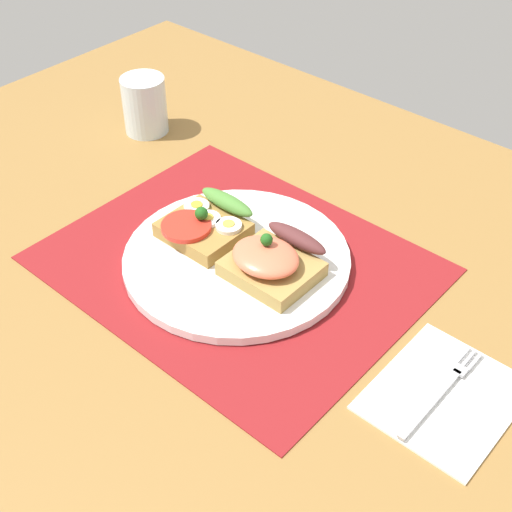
# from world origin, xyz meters

# --- Properties ---
(ground_plane) EXTENTS (1.20, 0.90, 0.03)m
(ground_plane) POSITION_xyz_m (0.00, 0.00, -0.02)
(ground_plane) COLOR olive
(placemat) EXTENTS (0.42, 0.34, 0.00)m
(placemat) POSITION_xyz_m (0.00, 0.00, 0.00)
(placemat) COLOR maroon
(placemat) RESTS_ON ground_plane
(plate) EXTENTS (0.27, 0.27, 0.01)m
(plate) POSITION_xyz_m (0.00, 0.00, 0.01)
(plate) COLOR white
(plate) RESTS_ON placemat
(sandwich_egg_tomato) EXTENTS (0.09, 0.10, 0.04)m
(sandwich_egg_tomato) POSITION_xyz_m (-0.05, 0.00, 0.03)
(sandwich_egg_tomato) COLOR olive
(sandwich_egg_tomato) RESTS_ON plate
(sandwich_salmon) EXTENTS (0.10, 0.10, 0.05)m
(sandwich_salmon) POSITION_xyz_m (0.05, 0.00, 0.03)
(sandwich_salmon) COLOR #A38545
(sandwich_salmon) RESTS_ON plate
(napkin) EXTENTS (0.12, 0.15, 0.01)m
(napkin) POSITION_xyz_m (0.28, -0.01, 0.00)
(napkin) COLOR white
(napkin) RESTS_ON ground_plane
(fork) EXTENTS (0.02, 0.14, 0.00)m
(fork) POSITION_xyz_m (0.28, -0.01, 0.01)
(fork) COLOR #B7B7BC
(fork) RESTS_ON napkin
(drinking_glass) EXTENTS (0.06, 0.06, 0.08)m
(drinking_glass) POSITION_xyz_m (-0.31, 0.14, 0.04)
(drinking_glass) COLOR silver
(drinking_glass) RESTS_ON ground_plane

